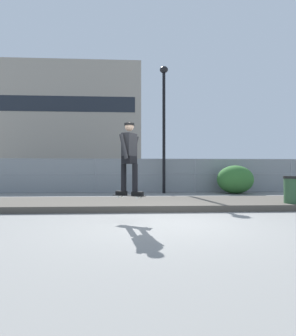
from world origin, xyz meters
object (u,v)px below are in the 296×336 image
at_px(parked_car_mid, 190,176).
at_px(trash_bin, 294,193).
at_px(shrub_left, 235,179).
at_px(skateboard, 129,196).
at_px(parked_car_near, 105,176).
at_px(street_lamp, 164,114).
at_px(skater, 129,154).

bearing_deg(parked_car_mid, trash_bin, -83.34).
height_order(shrub_left, trash_bin, shrub_left).
distance_m(skateboard, trash_bin, 5.35).
bearing_deg(trash_bin, shrub_left, 86.32).
xyz_separation_m(skateboard, shrub_left, (5.43, 7.64, 0.13)).
height_order(parked_car_near, parked_car_mid, same).
height_order(skateboard, shrub_left, shrub_left).
bearing_deg(parked_car_mid, street_lamp, -121.08).
xyz_separation_m(parked_car_mid, shrub_left, (1.54, -4.02, -0.10)).
distance_m(skater, parked_car_mid, 12.32).
bearing_deg(skater, skateboard, -26.57).
relative_size(skater, parked_car_mid, 0.38).
bearing_deg(skateboard, parked_car_near, 98.29).
distance_m(skateboard, street_lamp, 9.04).
distance_m(street_lamp, parked_car_near, 5.78).
xyz_separation_m(street_lamp, trash_bin, (3.30, -6.35, -3.68)).
distance_m(skater, street_lamp, 8.69).
bearing_deg(skater, parked_car_near, 98.29).
bearing_deg(parked_car_mid, skater, -108.47).
height_order(skateboard, skater, skater).
bearing_deg(skateboard, shrub_left, 54.59).
height_order(skateboard, trash_bin, trash_bin).
relative_size(parked_car_near, parked_car_mid, 0.98).
xyz_separation_m(skateboard, parked_car_near, (-1.65, 11.34, 0.23)).
xyz_separation_m(street_lamp, shrub_left, (3.68, -0.46, -3.47)).
bearing_deg(trash_bin, street_lamp, 117.47).
bearing_deg(shrub_left, skateboard, -125.41).
bearing_deg(street_lamp, skateboard, -102.19).
distance_m(parked_car_mid, trash_bin, 9.98).
relative_size(street_lamp, trash_bin, 6.55).
distance_m(street_lamp, shrub_left, 5.08).
height_order(parked_car_mid, shrub_left, parked_car_mid).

